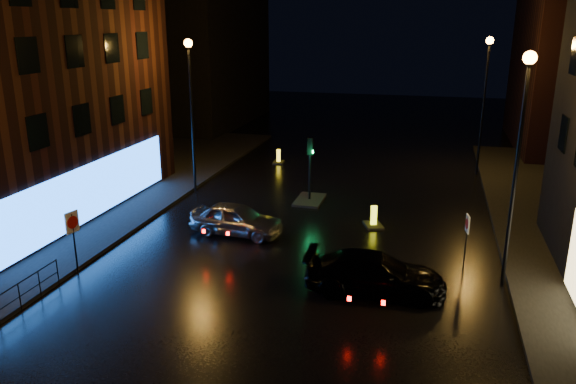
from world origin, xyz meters
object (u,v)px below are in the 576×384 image
at_px(traffic_signal, 310,192).
at_px(bollard_far, 279,160).
at_px(silver_hatchback, 237,219).
at_px(road_sign_left, 73,228).
at_px(dark_sedan, 375,274).
at_px(bollard_near, 373,222).
at_px(road_sign_right, 467,228).

xyz_separation_m(traffic_signal, bollard_far, (-3.86, 7.68, -0.30)).
xyz_separation_m(silver_hatchback, road_sign_left, (-4.55, -5.42, 1.14)).
bearing_deg(bollard_far, road_sign_left, -105.31).
bearing_deg(bollard_far, silver_hatchback, -89.31).
bearing_deg(road_sign_left, dark_sedan, 19.80).
relative_size(bollard_near, road_sign_left, 0.54).
distance_m(dark_sedan, bollard_far, 19.32).
bearing_deg(road_sign_left, road_sign_right, 30.33).
distance_m(silver_hatchback, bollard_near, 6.45).
distance_m(traffic_signal, road_sign_right, 10.19).
height_order(silver_hatchback, road_sign_left, road_sign_left).
xyz_separation_m(silver_hatchback, dark_sedan, (6.67, -4.15, 0.00)).
bearing_deg(bollard_far, bollard_near, -61.18).
distance_m(silver_hatchback, road_sign_left, 7.17).
bearing_deg(bollard_far, traffic_signal, -69.98).
height_order(dark_sedan, road_sign_left, road_sign_left).
bearing_deg(dark_sedan, traffic_signal, 22.44).
relative_size(traffic_signal, bollard_near, 2.57).
bearing_deg(traffic_signal, road_sign_left, -121.37).
xyz_separation_m(traffic_signal, road_sign_left, (-6.70, -10.98, 1.36)).
bearing_deg(road_sign_right, silver_hatchback, -15.64).
bearing_deg(traffic_signal, road_sign_right, -40.56).
distance_m(silver_hatchback, dark_sedan, 7.86).
xyz_separation_m(dark_sedan, bollard_far, (-8.38, 17.40, -0.52)).
height_order(dark_sedan, bollard_near, dark_sedan).
bearing_deg(traffic_signal, bollard_near, -38.55).
distance_m(bollard_far, road_sign_left, 18.95).
bearing_deg(road_sign_left, traffic_signal, 71.98).
bearing_deg(bollard_near, dark_sedan, -104.59).
bearing_deg(dark_sedan, road_sign_right, -47.95).
height_order(dark_sedan, bollard_far, dark_sedan).
xyz_separation_m(silver_hatchback, road_sign_right, (9.85, -1.03, 0.88)).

